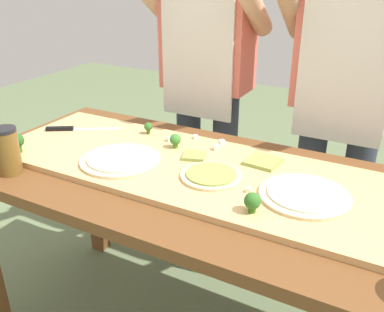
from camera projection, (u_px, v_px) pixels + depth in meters
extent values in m
cube|color=brown|center=(95.00, 188.00, 2.17)|extent=(0.07, 0.07, 0.74)
cube|color=brown|center=(193.00, 180.00, 1.42)|extent=(1.63, 0.78, 0.04)
cube|color=tan|center=(183.00, 166.00, 1.44)|extent=(1.39, 0.50, 0.02)
cube|color=#B7BABF|center=(97.00, 129.00, 1.73)|extent=(0.18, 0.12, 0.00)
cube|color=black|center=(60.00, 129.00, 1.72)|extent=(0.10, 0.07, 0.02)
cylinder|color=beige|center=(305.00, 195.00, 1.23)|extent=(0.27, 0.27, 0.01)
cylinder|color=silver|center=(305.00, 193.00, 1.23)|extent=(0.22, 0.22, 0.01)
cylinder|color=beige|center=(121.00, 160.00, 1.46)|extent=(0.28, 0.28, 0.01)
cylinder|color=beige|center=(120.00, 158.00, 1.45)|extent=(0.23, 0.23, 0.01)
cylinder|color=beige|center=(211.00, 176.00, 1.35)|extent=(0.20, 0.20, 0.01)
cylinder|color=#899E4C|center=(211.00, 174.00, 1.34)|extent=(0.16, 0.16, 0.01)
cube|color=#899E4C|center=(194.00, 156.00, 1.48)|extent=(0.10, 0.10, 0.01)
cube|color=#899E4C|center=(263.00, 161.00, 1.44)|extent=(0.12, 0.12, 0.01)
cylinder|color=#2C5915|center=(19.00, 149.00, 1.52)|extent=(0.02, 0.02, 0.03)
sphere|color=#23561E|center=(17.00, 140.00, 1.51)|extent=(0.05, 0.05, 0.05)
cylinder|color=#366618|center=(252.00, 209.00, 1.16)|extent=(0.02, 0.02, 0.02)
sphere|color=#2D6623|center=(252.00, 201.00, 1.14)|extent=(0.05, 0.05, 0.05)
cylinder|color=#366618|center=(148.00, 132.00, 1.69)|extent=(0.01, 0.01, 0.02)
sphere|color=#2D6623|center=(148.00, 127.00, 1.68)|extent=(0.03, 0.03, 0.03)
cylinder|color=#3F7220|center=(175.00, 145.00, 1.56)|extent=(0.02, 0.02, 0.02)
sphere|color=#38752D|center=(175.00, 139.00, 1.55)|extent=(0.04, 0.04, 0.04)
cube|color=silver|center=(222.00, 143.00, 1.58)|extent=(0.03, 0.03, 0.02)
cube|color=white|center=(217.00, 147.00, 1.54)|extent=(0.03, 0.03, 0.02)
cube|color=white|center=(196.00, 137.00, 1.64)|extent=(0.02, 0.02, 0.02)
cube|color=white|center=(21.00, 140.00, 1.61)|extent=(0.02, 0.02, 0.02)
cube|color=silver|center=(169.00, 139.00, 1.62)|extent=(0.02, 0.02, 0.02)
cube|color=white|center=(249.00, 190.00, 1.26)|extent=(0.02, 0.02, 0.01)
cylinder|color=brown|center=(8.00, 153.00, 1.39)|extent=(0.08, 0.08, 0.15)
cylinder|color=black|center=(3.00, 130.00, 1.36)|extent=(0.08, 0.08, 0.01)
cylinder|color=#333847|center=(189.00, 169.00, 2.19)|extent=(0.12, 0.12, 0.90)
cylinder|color=#333847|center=(224.00, 178.00, 2.11)|extent=(0.12, 0.12, 0.90)
cube|color=#DB6B5B|center=(208.00, 26.00, 1.85)|extent=(0.40, 0.20, 0.55)
cube|color=silver|center=(197.00, 49.00, 1.80)|extent=(0.34, 0.01, 0.60)
cylinder|color=tan|center=(251.00, 1.00, 1.62)|extent=(0.08, 0.39, 0.31)
cylinder|color=#333847|center=(306.00, 197.00, 1.93)|extent=(0.12, 0.12, 0.90)
cylinder|color=#333847|center=(351.00, 208.00, 1.84)|extent=(0.12, 0.12, 0.90)
cube|color=#DB6B5B|center=(354.00, 37.00, 1.58)|extent=(0.40, 0.20, 0.55)
cube|color=silver|center=(345.00, 64.00, 1.53)|extent=(0.34, 0.01, 0.60)
cylinder|color=tan|center=(290.00, 2.00, 1.55)|extent=(0.08, 0.39, 0.31)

